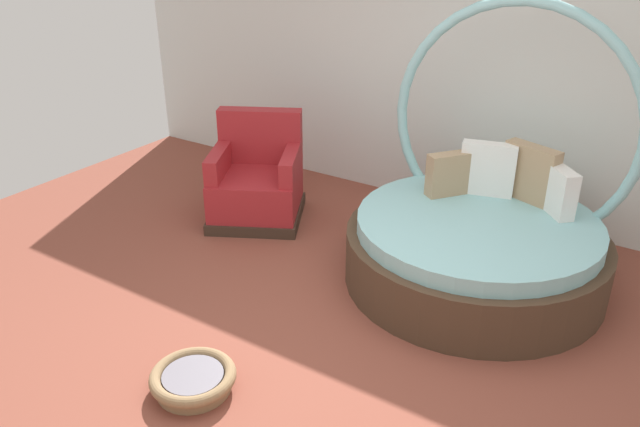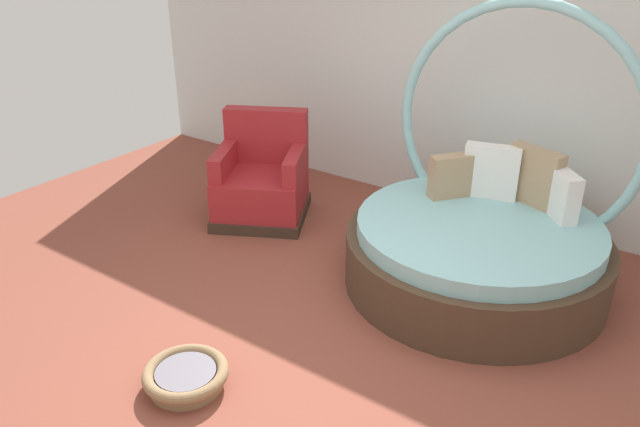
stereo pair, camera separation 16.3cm
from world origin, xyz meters
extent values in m
cube|color=brown|center=(0.00, 0.00, -0.01)|extent=(8.00, 8.00, 0.02)
cube|color=silver|center=(0.00, 2.57, 1.32)|extent=(8.00, 0.12, 2.64)
cylinder|color=#473323|center=(0.42, 1.30, 0.21)|extent=(1.93, 1.93, 0.41)
cylinder|color=#8CC6CC|center=(0.42, 1.30, 0.47)|extent=(1.77, 1.77, 0.12)
torus|color=#8CC6CC|center=(0.42, 1.83, 1.08)|extent=(1.91, 0.08, 1.91)
cube|color=white|center=(0.85, 1.71, 0.71)|extent=(0.33, 0.34, 0.35)
cube|color=tan|center=(0.61, 1.83, 0.75)|extent=(0.45, 0.26, 0.44)
cube|color=white|center=(0.30, 1.76, 0.74)|extent=(0.43, 0.22, 0.42)
cube|color=tan|center=(0.05, 1.59, 0.70)|extent=(0.30, 0.34, 0.34)
cube|color=#38281E|center=(-1.63, 1.27, 0.05)|extent=(1.08, 1.08, 0.10)
cube|color=#A32328|center=(-1.63, 1.27, 0.27)|extent=(1.03, 1.03, 0.34)
cube|color=#A32328|center=(-1.77, 1.54, 0.69)|extent=(0.75, 0.50, 0.50)
cube|color=#A32328|center=(-1.91, 1.12, 0.55)|extent=(0.43, 0.66, 0.22)
cube|color=#A32328|center=(-1.34, 1.42, 0.55)|extent=(0.43, 0.66, 0.22)
cylinder|color=#8E704C|center=(-0.52, -0.75, 0.03)|extent=(0.44, 0.44, 0.06)
torus|color=#8E704C|center=(-0.52, -0.75, 0.10)|extent=(0.51, 0.51, 0.07)
cylinder|color=slate|center=(-0.52, -0.75, 0.08)|extent=(0.36, 0.36, 0.05)
camera|label=1|loc=(1.68, -2.77, 2.56)|focal=35.28mm
camera|label=2|loc=(1.82, -2.68, 2.56)|focal=35.28mm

